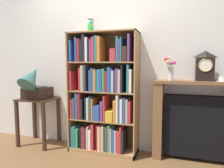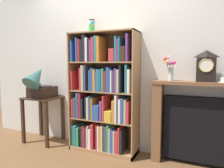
{
  "view_description": "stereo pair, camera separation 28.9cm",
  "coord_description": "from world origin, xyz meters",
  "px_view_note": "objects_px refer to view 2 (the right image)",
  "views": [
    {
      "loc": [
        1.0,
        -2.66,
        1.29
      ],
      "look_at": [
        0.13,
        0.08,
        1.0
      ],
      "focal_mm": 32.89,
      "sensor_mm": 36.0,
      "label": 1
    },
    {
      "loc": [
        1.27,
        -2.56,
        1.29
      ],
      "look_at": [
        0.13,
        0.08,
        1.0
      ],
      "focal_mm": 32.89,
      "sensor_mm": 36.0,
      "label": 2
    }
  ],
  "objects_px": {
    "gramophone": "(39,84)",
    "mantel_clock": "(206,66)",
    "side_table_left": "(43,109)",
    "flower_vase": "(170,69)",
    "bookshelf": "(103,98)",
    "cup_stack": "(92,26)",
    "teacup_with_saucer": "(224,80)",
    "fireplace_mantel": "(199,125)"
  },
  "relations": [
    {
      "from": "side_table_left",
      "to": "teacup_with_saucer",
      "type": "distance_m",
      "value": 2.67
    },
    {
      "from": "bookshelf",
      "to": "cup_stack",
      "type": "height_order",
      "value": "cup_stack"
    },
    {
      "from": "cup_stack",
      "to": "mantel_clock",
      "type": "bearing_deg",
      "value": 0.68
    },
    {
      "from": "gramophone",
      "to": "teacup_with_saucer",
      "type": "relative_size",
      "value": 3.77
    },
    {
      "from": "flower_vase",
      "to": "teacup_with_saucer",
      "type": "distance_m",
      "value": 0.62
    },
    {
      "from": "gramophone",
      "to": "flower_vase",
      "type": "distance_m",
      "value": 2.02
    },
    {
      "from": "fireplace_mantel",
      "to": "flower_vase",
      "type": "bearing_deg",
      "value": -173.45
    },
    {
      "from": "bookshelf",
      "to": "cup_stack",
      "type": "bearing_deg",
      "value": 167.13
    },
    {
      "from": "side_table_left",
      "to": "gramophone",
      "type": "height_order",
      "value": "gramophone"
    },
    {
      "from": "cup_stack",
      "to": "flower_vase",
      "type": "relative_size",
      "value": 0.62
    },
    {
      "from": "gramophone",
      "to": "mantel_clock",
      "type": "relative_size",
      "value": 1.49
    },
    {
      "from": "mantel_clock",
      "to": "flower_vase",
      "type": "height_order",
      "value": "mantel_clock"
    },
    {
      "from": "fireplace_mantel",
      "to": "mantel_clock",
      "type": "relative_size",
      "value": 3.02
    },
    {
      "from": "side_table_left",
      "to": "teacup_with_saucer",
      "type": "height_order",
      "value": "teacup_with_saucer"
    },
    {
      "from": "mantel_clock",
      "to": "bookshelf",
      "type": "bearing_deg",
      "value": -177.3
    },
    {
      "from": "side_table_left",
      "to": "flower_vase",
      "type": "xyz_separation_m",
      "value": [
        2.0,
        0.08,
        0.68
      ]
    },
    {
      "from": "side_table_left",
      "to": "teacup_with_saucer",
      "type": "bearing_deg",
      "value": 2.29
    },
    {
      "from": "cup_stack",
      "to": "flower_vase",
      "type": "distance_m",
      "value": 1.27
    },
    {
      "from": "bookshelf",
      "to": "flower_vase",
      "type": "height_order",
      "value": "bookshelf"
    },
    {
      "from": "mantel_clock",
      "to": "teacup_with_saucer",
      "type": "height_order",
      "value": "mantel_clock"
    },
    {
      "from": "fireplace_mantel",
      "to": "cup_stack",
      "type": "bearing_deg",
      "value": -178.36
    },
    {
      "from": "bookshelf",
      "to": "gramophone",
      "type": "xyz_separation_m",
      "value": [
        -1.08,
        -0.11,
        0.18
      ]
    },
    {
      "from": "side_table_left",
      "to": "flower_vase",
      "type": "distance_m",
      "value": 2.11
    },
    {
      "from": "cup_stack",
      "to": "gramophone",
      "type": "distance_m",
      "value": 1.23
    },
    {
      "from": "side_table_left",
      "to": "gramophone",
      "type": "distance_m",
      "value": 0.43
    },
    {
      "from": "bookshelf",
      "to": "teacup_with_saucer",
      "type": "relative_size",
      "value": 11.58
    },
    {
      "from": "side_table_left",
      "to": "fireplace_mantel",
      "type": "xyz_separation_m",
      "value": [
        2.36,
        0.13,
        -0.02
      ]
    },
    {
      "from": "side_table_left",
      "to": "flower_vase",
      "type": "height_order",
      "value": "flower_vase"
    },
    {
      "from": "bookshelf",
      "to": "gramophone",
      "type": "distance_m",
      "value": 1.1
    },
    {
      "from": "teacup_with_saucer",
      "to": "bookshelf",
      "type": "bearing_deg",
      "value": -177.54
    },
    {
      "from": "cup_stack",
      "to": "fireplace_mantel",
      "type": "height_order",
      "value": "cup_stack"
    },
    {
      "from": "cup_stack",
      "to": "fireplace_mantel",
      "type": "xyz_separation_m",
      "value": [
        1.48,
        0.04,
        -1.3
      ]
    },
    {
      "from": "fireplace_mantel",
      "to": "mantel_clock",
      "type": "bearing_deg",
      "value": -26.4
    },
    {
      "from": "mantel_clock",
      "to": "flower_vase",
      "type": "xyz_separation_m",
      "value": [
        -0.41,
        -0.02,
        -0.03
      ]
    },
    {
      "from": "side_table_left",
      "to": "flower_vase",
      "type": "relative_size",
      "value": 2.34
    },
    {
      "from": "bookshelf",
      "to": "cup_stack",
      "type": "distance_m",
      "value": 1.05
    },
    {
      "from": "gramophone",
      "to": "side_table_left",
      "type": "bearing_deg",
      "value": 90.0
    },
    {
      "from": "side_table_left",
      "to": "mantel_clock",
      "type": "height_order",
      "value": "mantel_clock"
    },
    {
      "from": "mantel_clock",
      "to": "flower_vase",
      "type": "distance_m",
      "value": 0.41
    },
    {
      "from": "cup_stack",
      "to": "teacup_with_saucer",
      "type": "bearing_deg",
      "value": 0.69
    },
    {
      "from": "fireplace_mantel",
      "to": "teacup_with_saucer",
      "type": "distance_m",
      "value": 0.62
    },
    {
      "from": "side_table_left",
      "to": "mantel_clock",
      "type": "bearing_deg",
      "value": 2.41
    }
  ]
}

